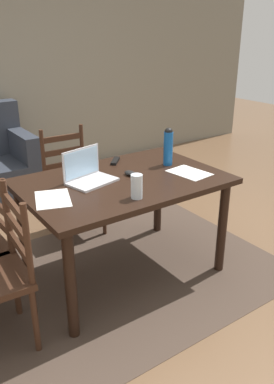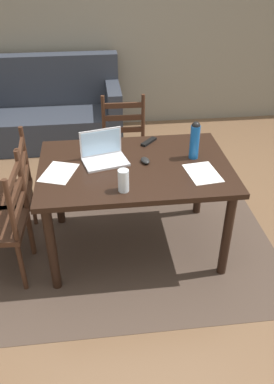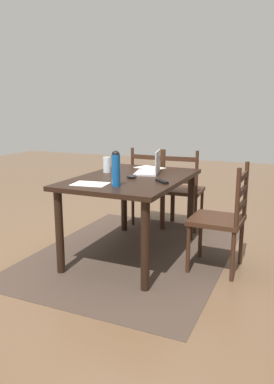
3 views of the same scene
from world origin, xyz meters
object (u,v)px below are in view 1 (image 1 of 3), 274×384
(dining_table, at_px, (123,192))
(laptop, at_px, (87,173))
(drinking_glass, at_px, (137,186))
(computer_mouse, at_px, (130,173))
(water_bottle, at_px, (168,146))
(chair_far_head, at_px, (72,184))
(tv_remote, at_px, (115,161))

(dining_table, xyz_separation_m, laptop, (-0.22, 0.10, 0.16))
(drinking_glass, distance_m, computer_mouse, 0.42)
(water_bottle, bearing_deg, dining_table, -172.15)
(chair_far_head, relative_size, computer_mouse, 9.50)
(laptop, bearing_deg, water_bottle, -3.48)
(chair_far_head, height_order, tv_remote, chair_far_head)
(drinking_glass, height_order, tv_remote, drinking_glass)
(computer_mouse, bearing_deg, dining_table, -172.34)
(chair_far_head, distance_m, tv_remote, 0.61)
(dining_table, distance_m, laptop, 0.29)
(drinking_glass, bearing_deg, water_bottle, 34.77)
(chair_far_head, bearing_deg, dining_table, -90.07)
(dining_table, height_order, drinking_glass, drinking_glass)
(laptop, xyz_separation_m, computer_mouse, (0.31, -0.07, -0.04))
(dining_table, relative_size, chair_far_head, 1.49)
(water_bottle, bearing_deg, chair_far_head, 120.13)
(drinking_glass, relative_size, computer_mouse, 1.56)
(dining_table, relative_size, drinking_glass, 9.12)
(chair_far_head, xyz_separation_m, drinking_glass, (-0.11, -1.18, 0.39))
(dining_table, bearing_deg, drinking_glass, -108.67)
(drinking_glass, bearing_deg, dining_table, 71.33)
(water_bottle, distance_m, tv_remote, 0.44)
(chair_far_head, distance_m, drinking_glass, 1.25)
(dining_table, relative_size, water_bottle, 4.83)
(tv_remote, bearing_deg, laptop, 75.76)
(dining_table, height_order, tv_remote, tv_remote)
(chair_far_head, relative_size, laptop, 2.61)
(laptop, relative_size, drinking_glass, 2.34)
(dining_table, xyz_separation_m, computer_mouse, (0.08, 0.03, 0.12))
(chair_far_head, xyz_separation_m, laptop, (-0.23, -0.74, 0.37))
(chair_far_head, xyz_separation_m, water_bottle, (0.46, -0.79, 0.46))
(chair_far_head, relative_size, water_bottle, 3.24)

